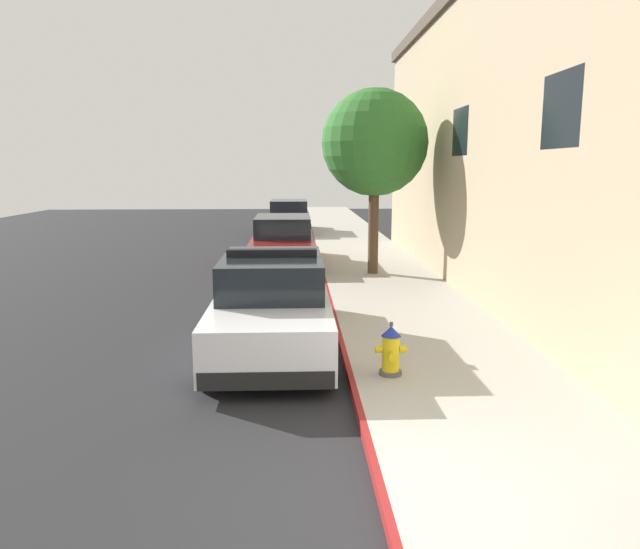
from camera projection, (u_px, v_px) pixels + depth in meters
ground_plane at (147, 295)px, 14.73m from camera, size 28.67×60.00×0.20m
sidewalk_pavement at (388, 287)px, 14.96m from camera, size 3.05×60.00×0.14m
curb_painted_edge at (326, 287)px, 14.89m from camera, size 0.08×60.00×0.14m
storefront_building at (571, 139)px, 14.01m from camera, size 5.53×19.28×7.33m
police_cruiser at (273, 305)px, 9.94m from camera, size 1.94×4.84×1.68m
parked_car_silver_ahead at (283, 243)px, 18.15m from camera, size 1.94×4.84×1.56m
parked_car_dark_far at (289, 218)px, 27.26m from camera, size 1.94×4.84×1.56m
fire_hydrant at (391, 351)px, 8.33m from camera, size 0.44×0.40×0.76m
street_tree at (375, 143)px, 15.89m from camera, size 2.84×2.84×4.95m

